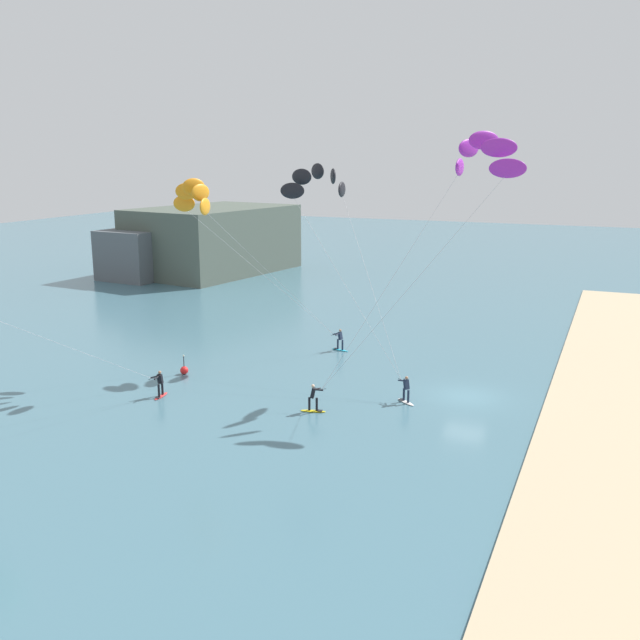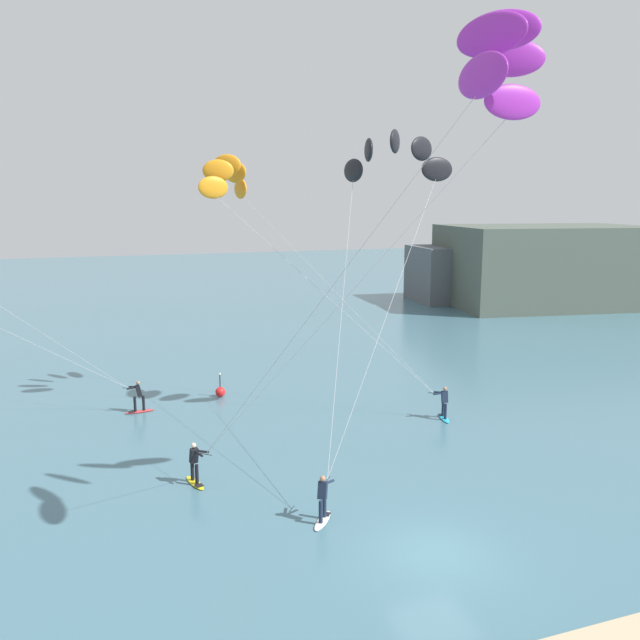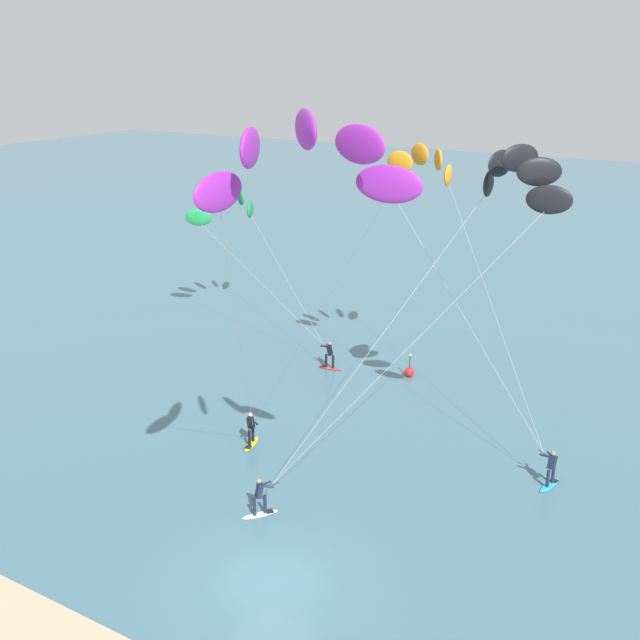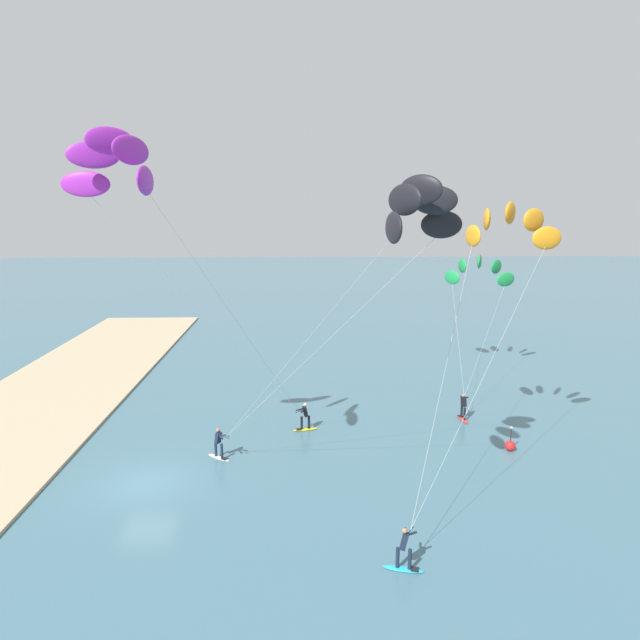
{
  "view_description": "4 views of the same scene",
  "coord_description": "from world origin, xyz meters",
  "px_view_note": "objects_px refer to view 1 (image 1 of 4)",
  "views": [
    {
      "loc": [
        -41.98,
        -8.03,
        14.58
      ],
      "look_at": [
        -5.09,
        7.74,
        5.26
      ],
      "focal_mm": 39.62,
      "sensor_mm": 36.0,
      "label": 1
    },
    {
      "loc": [
        -9.76,
        -16.45,
        10.87
      ],
      "look_at": [
        -1.06,
        7.71,
        6.17
      ],
      "focal_mm": 36.71,
      "sensor_mm": 36.0,
      "label": 2
    },
    {
      "loc": [
        12.47,
        -17.98,
        17.49
      ],
      "look_at": [
        -3.31,
        9.06,
        6.36
      ],
      "focal_mm": 42.38,
      "sensor_mm": 36.0,
      "label": 3
    },
    {
      "loc": [
        24.86,
        7.5,
        13.01
      ],
      "look_at": [
        -5.33,
        8.52,
        6.83
      ],
      "focal_mm": 31.43,
      "sensor_mm": 36.0,
      "label": 4
    }
  ],
  "objects_px": {
    "kitesurfer_mid_water": "(477,163)",
    "marker_buoy": "(184,370)",
    "kitesurfer_nearshore": "(321,189)",
    "kitesurfer_far_out": "(202,204)"
  },
  "relations": [
    {
      "from": "kitesurfer_nearshore",
      "to": "marker_buoy",
      "type": "height_order",
      "value": "kitesurfer_nearshore"
    },
    {
      "from": "kitesurfer_far_out",
      "to": "marker_buoy",
      "type": "distance_m",
      "value": 11.36
    },
    {
      "from": "kitesurfer_mid_water",
      "to": "marker_buoy",
      "type": "bearing_deg",
      "value": 103.14
    },
    {
      "from": "kitesurfer_nearshore",
      "to": "kitesurfer_far_out",
      "type": "relative_size",
      "value": 1.07
    },
    {
      "from": "kitesurfer_nearshore",
      "to": "kitesurfer_mid_water",
      "type": "distance_m",
      "value": 11.69
    },
    {
      "from": "kitesurfer_mid_water",
      "to": "marker_buoy",
      "type": "xyz_separation_m",
      "value": [
        -4.32,
        18.5,
        -13.92
      ]
    },
    {
      "from": "kitesurfer_nearshore",
      "to": "marker_buoy",
      "type": "relative_size",
      "value": 10.24
    },
    {
      "from": "kitesurfer_nearshore",
      "to": "marker_buoy",
      "type": "distance_m",
      "value": 15.7
    },
    {
      "from": "kitesurfer_mid_water",
      "to": "kitesurfer_far_out",
      "type": "distance_m",
      "value": 17.7
    },
    {
      "from": "kitesurfer_mid_water",
      "to": "kitesurfer_nearshore",
      "type": "bearing_deg",
      "value": 77.04
    }
  ]
}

